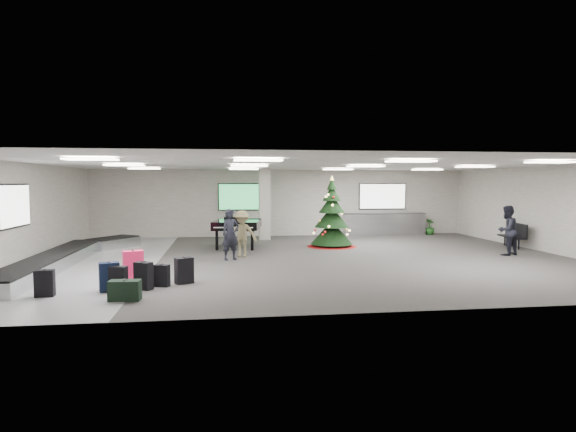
{
  "coord_description": "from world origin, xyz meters",
  "views": [
    {
      "loc": [
        -2.89,
        -16.07,
        2.59
      ],
      "look_at": [
        -0.56,
        1.0,
        1.38
      ],
      "focal_mm": 30.0,
      "sensor_mm": 36.0,
      "label": 1
    }
  ],
  "objects": [
    {
      "name": "traveler_b",
      "position": [
        -2.22,
        0.69,
        0.8
      ],
      "size": [
        1.13,
        0.79,
        1.61
      ],
      "primitive_type": "imported",
      "rotation": [
        0.0,
        0.0,
        -0.2
      ],
      "color": "olive",
      "rests_on": "ground"
    },
    {
      "name": "service_counter",
      "position": [
        5.0,
        6.65,
        0.55
      ],
      "size": [
        4.05,
        0.65,
        1.08
      ],
      "color": "silver",
      "rests_on": "ground"
    },
    {
      "name": "christmas_tree",
      "position": [
        1.47,
        2.8,
        0.98
      ],
      "size": [
        2.01,
        2.01,
        2.86
      ],
      "color": "#650B09",
      "rests_on": "ground"
    },
    {
      "name": "suitcase_5",
      "position": [
        -6.9,
        -4.69,
        0.31
      ],
      "size": [
        0.42,
        0.25,
        0.63
      ],
      "rotation": [
        0.0,
        0.0,
        0.06
      ],
      "color": "black",
      "rests_on": "ground"
    },
    {
      "name": "traveler_a",
      "position": [
        -2.63,
        -0.04,
        0.85
      ],
      "size": [
        0.74,
        0.64,
        1.71
      ],
      "primitive_type": "imported",
      "rotation": [
        0.0,
        0.0,
        0.45
      ],
      "color": "black",
      "rests_on": "ground"
    },
    {
      "name": "green_duffel",
      "position": [
        -5.03,
        -5.28,
        0.22
      ],
      "size": [
        0.69,
        0.38,
        0.47
      ],
      "rotation": [
        0.0,
        0.0,
        -0.07
      ],
      "color": "black",
      "rests_on": "ground"
    },
    {
      "name": "room_envelope",
      "position": [
        -0.38,
        0.67,
        2.33
      ],
      "size": [
        18.02,
        14.02,
        3.21
      ],
      "color": "#A09A92",
      "rests_on": "ground"
    },
    {
      "name": "navy_suitcase",
      "position": [
        -5.57,
        -4.32,
        0.35
      ],
      "size": [
        0.51,
        0.39,
        0.71
      ],
      "rotation": [
        0.0,
        0.0,
        0.32
      ],
      "color": "black",
      "rests_on": "ground"
    },
    {
      "name": "suitcase_7",
      "position": [
        -4.41,
        -3.94,
        0.27
      ],
      "size": [
        0.42,
        0.32,
        0.57
      ],
      "rotation": [
        0.0,
        0.0,
        -0.35
      ],
      "color": "black",
      "rests_on": "ground"
    },
    {
      "name": "potted_plant_left",
      "position": [
        2.53,
        6.32,
        0.37
      ],
      "size": [
        0.48,
        0.51,
        0.73
      ],
      "primitive_type": "imported",
      "rotation": [
        0.0,
        0.0,
        1.06
      ],
      "color": "#154317",
      "rests_on": "ground"
    },
    {
      "name": "grand_piano",
      "position": [
        -2.33,
        2.95,
        0.91
      ],
      "size": [
        2.05,
        2.48,
        1.28
      ],
      "rotation": [
        0.0,
        0.0,
        -0.17
      ],
      "color": "black",
      "rests_on": "ground"
    },
    {
      "name": "ground",
      "position": [
        0.0,
        0.0,
        0.0
      ],
      "size": [
        18.0,
        18.0,
        0.0
      ],
      "primitive_type": "plane",
      "color": "#33302E",
      "rests_on": "ground"
    },
    {
      "name": "suitcase_3",
      "position": [
        -3.88,
        -3.65,
        0.33
      ],
      "size": [
        0.51,
        0.42,
        0.69
      ],
      "rotation": [
        0.0,
        0.0,
        0.47
      ],
      "color": "black",
      "rests_on": "ground"
    },
    {
      "name": "baggage_carousel",
      "position": [
        -7.84,
        -0.08,
        0.21
      ],
      "size": [
        2.28,
        9.71,
        0.43
      ],
      "color": "silver",
      "rests_on": "ground"
    },
    {
      "name": "potted_plant_right",
      "position": [
        7.3,
        6.47,
        0.4
      ],
      "size": [
        0.61,
        0.61,
        0.79
      ],
      "primitive_type": "imported",
      "rotation": [
        0.0,
        0.0,
        2.13
      ],
      "color": "#154317",
      "rests_on": "ground"
    },
    {
      "name": "suitcase_0",
      "position": [
        -5.35,
        -4.41,
        0.31
      ],
      "size": [
        0.44,
        0.32,
        0.63
      ],
      "rotation": [
        0.0,
        0.0,
        -0.29
      ],
      "color": "black",
      "rests_on": "ground"
    },
    {
      "name": "traveler_bench",
      "position": [
        7.11,
        -0.32,
        0.89
      ],
      "size": [
        1.06,
        0.97,
        1.77
      ],
      "primitive_type": "imported",
      "rotation": [
        0.0,
        0.0,
        3.56
      ],
      "color": "black",
      "rests_on": "ground"
    },
    {
      "name": "suitcase_1",
      "position": [
        -4.8,
        -4.22,
        0.33
      ],
      "size": [
        0.48,
        0.42,
        0.69
      ],
      "rotation": [
        0.0,
        0.0,
        -0.57
      ],
      "color": "black",
      "rests_on": "ground"
    },
    {
      "name": "bench",
      "position": [
        8.6,
        1.54,
        0.55
      ],
      "size": [
        0.75,
        1.6,
        0.98
      ],
      "rotation": [
        0.0,
        0.0,
        -0.15
      ],
      "color": "black",
      "rests_on": "ground"
    },
    {
      "name": "pink_suitcase",
      "position": [
        -5.23,
        -3.13,
        0.4
      ],
      "size": [
        0.58,
        0.44,
        0.82
      ],
      "rotation": [
        0.0,
        0.0,
        0.32
      ],
      "color": "#FF2159",
      "rests_on": "ground"
    }
  ]
}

